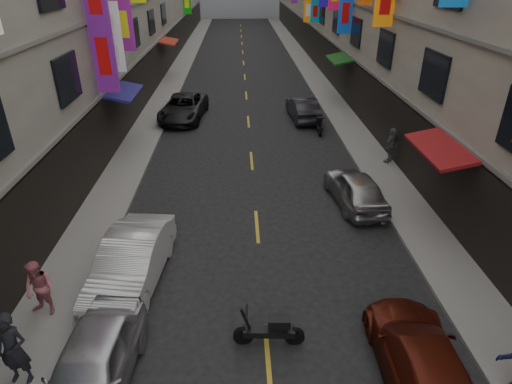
{
  "coord_description": "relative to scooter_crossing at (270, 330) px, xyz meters",
  "views": [
    {
      "loc": [
        -0.6,
        4.66,
        8.51
      ],
      "look_at": [
        -0.3,
        11.72,
        4.76
      ],
      "focal_mm": 30.0,
      "sensor_mm": 36.0,
      "label": 1
    }
  ],
  "objects": [
    {
      "name": "sidewalk_left",
      "position": [
        -6.09,
        29.54,
        -0.38
      ],
      "size": [
        2.0,
        90.0,
        0.12
      ],
      "primitive_type": "cube",
      "color": "slate",
      "rests_on": "ground"
    },
    {
      "name": "sidewalk_right",
      "position": [
        5.91,
        29.54,
        -0.38
      ],
      "size": [
        2.0,
        90.0,
        0.12
      ],
      "primitive_type": "cube",
      "color": "slate",
      "rests_on": "ground"
    },
    {
      "name": "street_awnings",
      "position": [
        -1.35,
        13.54,
        2.56
      ],
      "size": [
        13.99,
        35.2,
        0.41
      ],
      "color": "#155027",
      "rests_on": "ground"
    },
    {
      "name": "lane_markings",
      "position": [
        -0.09,
        26.54,
        -0.44
      ],
      "size": [
        0.12,
        80.2,
        0.01
      ],
      "color": "gold",
      "rests_on": "ground"
    },
    {
      "name": "scooter_crossing",
      "position": [
        0.0,
        0.0,
        0.0
      ],
      "size": [
        1.8,
        0.5,
        1.14
      ],
      "rotation": [
        0.0,
        0.0,
        1.52
      ],
      "color": "black",
      "rests_on": "ground"
    },
    {
      "name": "scooter_far_right",
      "position": [
        3.93,
        15.43,
        0.0
      ],
      "size": [
        0.5,
        1.8,
        1.14
      ],
      "rotation": [
        0.0,
        0.0,
        3.06
      ],
      "color": "black",
      "rests_on": "ground"
    },
    {
      "name": "car_left_near",
      "position": [
        -4.02,
        -1.17,
        0.27
      ],
      "size": [
        1.92,
        4.25,
        1.42
      ],
      "primitive_type": "imported",
      "rotation": [
        0.0,
        0.0,
        -0.06
      ],
      "color": "silver",
      "rests_on": "ground"
    },
    {
      "name": "car_left_mid",
      "position": [
        -3.95,
        2.54,
        0.32
      ],
      "size": [
        2.09,
        4.75,
        1.52
      ],
      "primitive_type": "imported",
      "rotation": [
        0.0,
        0.0,
        -0.11
      ],
      "color": "silver",
      "rests_on": "ground"
    },
    {
      "name": "car_left_far",
      "position": [
        -4.09,
        18.25,
        0.28
      ],
      "size": [
        2.95,
        5.45,
        1.45
      ],
      "primitive_type": "imported",
      "rotation": [
        0.0,
        0.0,
        -0.11
      ],
      "color": "black",
      "rests_on": "ground"
    },
    {
      "name": "car_right_near",
      "position": [
        3.32,
        -1.27,
        0.21
      ],
      "size": [
        1.99,
        4.55,
        1.3
      ],
      "primitive_type": "imported",
      "rotation": [
        0.0,
        0.0,
        3.1
      ],
      "color": "#56190E",
      "rests_on": "ground"
    },
    {
      "name": "car_right_mid",
      "position": [
        3.89,
        7.09,
        0.25
      ],
      "size": [
        2.06,
        4.19,
        1.38
      ],
      "primitive_type": "imported",
      "rotation": [
        0.0,
        0.0,
        3.25
      ],
      "color": "#A2A3A7",
      "rests_on": "ground"
    },
    {
      "name": "car_right_far",
      "position": [
        3.31,
        17.89,
        0.24
      ],
      "size": [
        1.76,
        4.26,
        1.37
      ],
      "primitive_type": "imported",
      "rotation": [
        0.0,
        0.0,
        3.22
      ],
      "color": "#27272E",
      "rests_on": "ground"
    },
    {
      "name": "pedestrian_lnear",
      "position": [
        -5.73,
        -0.93,
        0.63
      ],
      "size": [
        0.74,
        0.69,
        1.91
      ],
      "primitive_type": "imported",
      "rotation": [
        0.0,
        0.0,
        -0.08
      ],
      "color": "black",
      "rests_on": "sidewalk_left"
    },
    {
      "name": "pedestrian_lfar",
      "position": [
        -6.05,
        1.22,
        0.51
      ],
      "size": [
        0.94,
        0.78,
        1.66
      ],
      "primitive_type": "imported",
      "rotation": [
        0.0,
        0.0,
        -0.32
      ],
      "color": "#BF656C",
      "rests_on": "sidewalk_left"
    },
    {
      "name": "pedestrian_rfar",
      "position": [
        6.51,
        10.81,
        0.55
      ],
      "size": [
        1.14,
        1.12,
        1.74
      ],
      "primitive_type": "imported",
      "rotation": [
        0.0,
        0.0,
        3.9
      ],
      "color": "#5E5E61",
      "rests_on": "sidewalk_right"
    }
  ]
}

